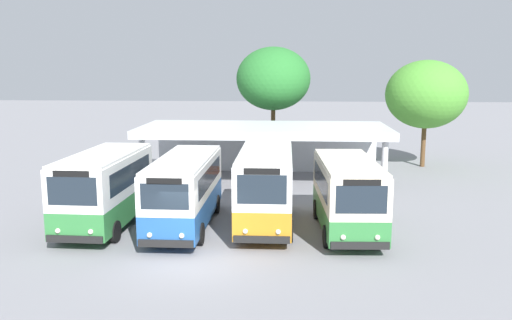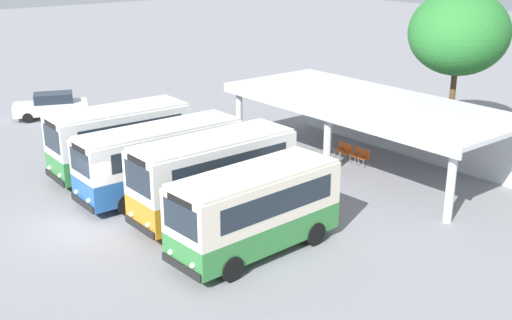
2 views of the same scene
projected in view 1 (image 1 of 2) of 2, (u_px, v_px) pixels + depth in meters
name	position (u px, v px, depth m)	size (l,w,h in m)	color
ground_plane	(192.00, 262.00, 19.34)	(180.00, 180.00, 0.00)	gray
city_bus_nearest_orange	(105.00, 187.00, 23.34)	(2.61, 6.79, 3.30)	black
city_bus_second_in_row	(185.00, 189.00, 23.31)	(2.34, 7.63, 3.12)	black
city_bus_middle_cream	(266.00, 185.00, 23.45)	(2.42, 7.04, 3.39)	black
city_bus_fourth_amber	(347.00, 193.00, 22.60)	(2.63, 6.70, 3.12)	black
terminal_canopy	(265.00, 136.00, 33.57)	(15.12, 6.48, 3.40)	silver
waiting_chair_end_by_column	(240.00, 172.00, 33.19)	(0.44, 0.44, 0.86)	slate
waiting_chair_second_from_end	(249.00, 173.00, 33.01)	(0.44, 0.44, 0.86)	slate
waiting_chair_middle_seat	(258.00, 172.00, 33.06)	(0.44, 0.44, 0.86)	slate
waiting_chair_fourth_seat	(268.00, 173.00, 33.00)	(0.44, 0.44, 0.86)	slate
roadside_tree_behind_canopy	(273.00, 79.00, 38.83)	(5.39, 5.39, 8.41)	brown
roadside_tree_east_of_canopy	(426.00, 94.00, 36.95)	(5.55, 5.55, 7.45)	brown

